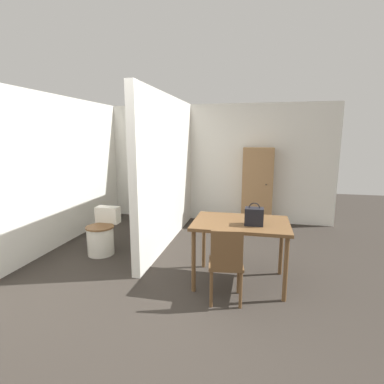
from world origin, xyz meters
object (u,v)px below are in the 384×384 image
wooden_chair (226,263)px  wooden_cabinet (257,187)px  dining_table (241,228)px  toilet (102,235)px  handbag (254,216)px

wooden_chair → wooden_cabinet: bearing=76.6°
dining_table → toilet: 2.29m
wooden_chair → handbag: handbag is taller
handbag → wooden_cabinet: bearing=89.4°
toilet → dining_table: bearing=-13.3°
wooden_cabinet → handbag: bearing=-90.6°
toilet → wooden_chair: bearing=-26.7°
wooden_chair → wooden_cabinet: wooden_cabinet is taller
dining_table → handbag: bearing=-34.6°
toilet → wooden_cabinet: 3.23m
dining_table → handbag: (0.16, -0.11, 0.19)m
wooden_chair → wooden_cabinet: size_ratio=0.54×
dining_table → toilet: bearing=166.7°
wooden_cabinet → toilet: bearing=-138.2°
toilet → wooden_cabinet: bearing=41.8°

